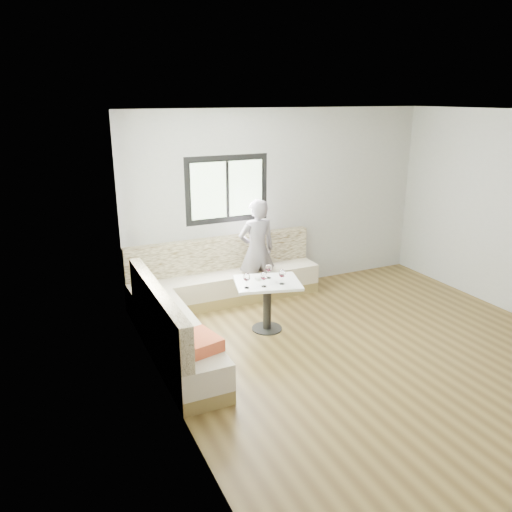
# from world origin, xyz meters

# --- Properties ---
(room) EXTENTS (5.01, 5.01, 2.81)m
(room) POSITION_xyz_m (-0.08, 0.08, 1.41)
(room) COLOR brown
(room) RESTS_ON ground
(banquette) EXTENTS (2.90, 2.80, 0.95)m
(banquette) POSITION_xyz_m (-1.59, 1.61, 0.33)
(banquette) COLOR olive
(banquette) RESTS_ON ground
(table) EXTENTS (0.96, 0.84, 0.68)m
(table) POSITION_xyz_m (-0.92, 1.10, 0.51)
(table) COLOR black
(table) RESTS_ON ground
(person) EXTENTS (0.59, 0.40, 1.56)m
(person) POSITION_xyz_m (-0.60, 2.09, 0.78)
(person) COLOR slate
(person) RESTS_ON ground
(olive_ramekin) EXTENTS (0.09, 0.09, 0.04)m
(olive_ramekin) POSITION_xyz_m (-0.99, 1.23, 0.69)
(olive_ramekin) COLOR white
(olive_ramekin) RESTS_ON table
(wine_glass_a) EXTENTS (0.09, 0.09, 0.19)m
(wine_glass_a) POSITION_xyz_m (-1.25, 1.01, 0.81)
(wine_glass_a) COLOR white
(wine_glass_a) RESTS_ON table
(wine_glass_b) EXTENTS (0.09, 0.09, 0.19)m
(wine_glass_b) POSITION_xyz_m (-1.03, 0.96, 0.81)
(wine_glass_b) COLOR white
(wine_glass_b) RESTS_ON table
(wine_glass_c) EXTENTS (0.09, 0.09, 0.19)m
(wine_glass_c) POSITION_xyz_m (-0.79, 0.95, 0.81)
(wine_glass_c) COLOR white
(wine_glass_c) RESTS_ON table
(wine_glass_d) EXTENTS (0.09, 0.09, 0.19)m
(wine_glass_d) POSITION_xyz_m (-0.84, 1.21, 0.81)
(wine_glass_d) COLOR white
(wine_glass_d) RESTS_ON table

